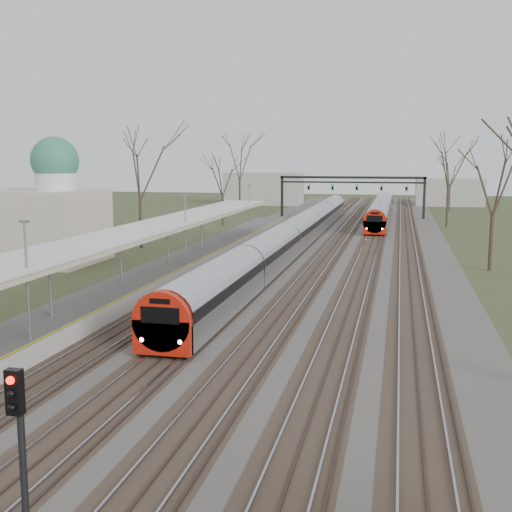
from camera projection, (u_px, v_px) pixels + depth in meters
The scene contains 10 objects.
track_bed at pixel (329, 244), 64.62m from camera, with size 24.00×160.00×0.22m.
platform at pixel (184, 263), 49.68m from camera, with size 3.50×69.00×1.00m, color #9E9B93.
canopy at pixel (162, 225), 44.81m from camera, with size 4.10×50.00×3.11m.
dome_building at pixel (38, 218), 52.41m from camera, with size 10.00×8.00×10.30m.
signal_gantry at pixel (352, 184), 92.82m from camera, with size 21.00×0.59×6.08m.
tree_west_far at pixel (139, 164), 60.40m from camera, with size 5.50×5.50×11.33m.
tree_east_far at pixel (495, 176), 48.03m from camera, with size 5.00×5.00×10.30m.
train_near at pixel (298, 232), 62.88m from camera, with size 2.62×75.21×3.05m.
train_far at pixel (381, 209), 91.93m from camera, with size 2.62×45.21×3.05m.
signal_post at pixel (19, 429), 13.80m from camera, with size 0.35×0.45×4.10m.
Camera 1 is at (7.09, -9.13, 8.48)m, focal length 45.00 mm.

